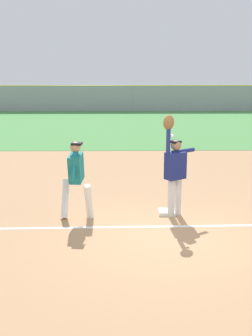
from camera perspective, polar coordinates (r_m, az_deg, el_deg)
The scene contains 11 objects.
ground_plane at distance 9.09m, azimuth 5.28°, elevation -8.59°, with size 71.69×71.69×0.00m, color tan.
outfield_grass at distance 24.42m, azimuth 1.36°, elevation 5.40°, with size 50.17×14.06×0.01m, color #4C8C47.
first_base at distance 10.35m, azimuth 5.21°, elevation -5.56°, with size 0.38×0.38×0.08m, color white.
fielder at distance 9.96m, azimuth 6.17°, elevation 0.12°, with size 0.80×0.60×2.28m.
runner at distance 9.79m, azimuth -6.31°, elevation -0.86°, with size 0.74×0.85×1.72m.
baseball at distance 9.70m, azimuth 5.85°, elevation 4.09°, with size 0.07×0.07×0.07m, color white.
outfield_fence at distance 31.31m, azimuth 0.86°, elevation 8.79°, with size 50.25×0.08×1.78m.
parked_car_silver at distance 34.96m, azimuth -14.05°, elevation 8.53°, with size 4.47×2.25×1.25m.
parked_car_green at distance 34.59m, azimuth -6.27°, elevation 8.79°, with size 4.59×2.50×1.25m.
parked_car_black at distance 33.90m, azimuth 1.94°, elevation 8.77°, with size 4.48×2.26×1.25m.
parked_car_red at distance 34.41m, azimuth 9.58°, elevation 8.67°, with size 4.55×2.41×1.25m.
Camera 1 is at (-0.96, -8.38, 3.39)m, focal length 48.24 mm.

